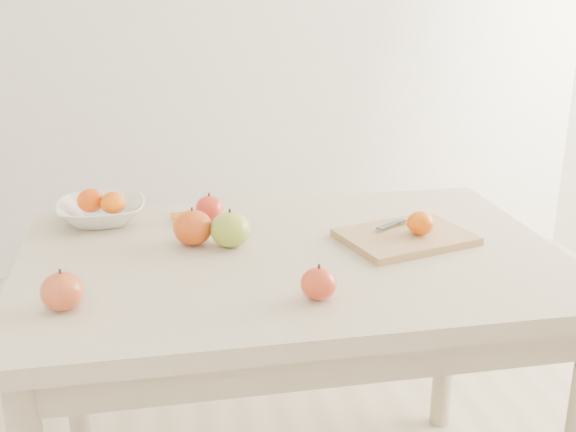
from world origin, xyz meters
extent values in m
cube|color=beige|center=(0.00, 0.00, 0.73)|extent=(1.20, 0.80, 0.04)
cylinder|color=#BCAA8E|center=(-0.54, 0.34, 0.35)|extent=(0.06, 0.06, 0.71)
cylinder|color=#BCAA8E|center=(0.54, 0.34, 0.35)|extent=(0.06, 0.06, 0.71)
cube|color=#AA8355|center=(0.27, 0.02, 0.76)|extent=(0.33, 0.28, 0.02)
ellipsoid|color=#D45107|center=(0.30, 0.01, 0.80)|extent=(0.06, 0.06, 0.05)
imported|color=white|center=(-0.43, 0.29, 0.78)|extent=(0.22, 0.22, 0.05)
ellipsoid|color=#D64207|center=(-0.45, 0.30, 0.80)|extent=(0.07, 0.07, 0.06)
ellipsoid|color=#E15107|center=(-0.40, 0.28, 0.80)|extent=(0.06, 0.06, 0.05)
cube|color=orange|center=(-0.22, 0.27, 0.75)|extent=(0.07, 0.05, 0.01)
cube|color=#CE6A0E|center=(-0.22, 0.26, 0.75)|extent=(0.06, 0.05, 0.01)
cube|color=white|center=(0.33, 0.10, 0.78)|extent=(0.07, 0.06, 0.01)
cube|color=#383B40|center=(0.25, 0.07, 0.78)|extent=(0.09, 0.07, 0.00)
ellipsoid|color=olive|center=(-0.13, 0.07, 0.79)|extent=(0.09, 0.09, 0.08)
ellipsoid|color=maroon|center=(-0.16, 0.25, 0.78)|extent=(0.07, 0.07, 0.06)
ellipsoid|color=maroon|center=(-0.21, 0.09, 0.79)|extent=(0.09, 0.09, 0.08)
ellipsoid|color=maroon|center=(0.00, -0.24, 0.78)|extent=(0.07, 0.07, 0.06)
ellipsoid|color=maroon|center=(-0.47, -0.19, 0.79)|extent=(0.08, 0.08, 0.07)
camera|label=1|loc=(-0.29, -1.46, 1.36)|focal=45.00mm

